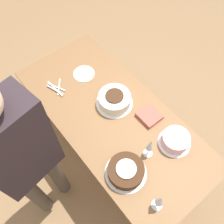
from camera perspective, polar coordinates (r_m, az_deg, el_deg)
ground_plane at (r=2.63m, az=0.00°, el=-9.31°), size 12.00×12.00×0.00m
dining_table at (r=2.03m, az=0.00°, el=-2.45°), size 1.71×0.78×0.78m
cake_center_white at (r=1.94m, az=0.56°, el=2.83°), size 0.29×0.29×0.11m
cake_front_chocolate at (r=1.71m, az=3.20°, el=-13.30°), size 0.29×0.29×0.10m
cake_back_decorated at (r=1.84m, az=14.26°, el=-6.25°), size 0.24×0.24×0.09m
wine_glass_near at (r=1.58m, az=10.95°, el=-19.26°), size 0.07×0.07×0.20m
wine_glass_far at (r=1.68m, az=8.72°, el=-7.59°), size 0.07×0.07×0.21m
dessert_plate_left at (r=2.17m, az=-6.45°, el=8.67°), size 0.18×0.18×0.01m
fork_pile at (r=2.11m, az=-12.67°, el=5.35°), size 0.21×0.13×0.01m
napkin_stack at (r=1.93m, az=8.52°, el=-0.87°), size 0.16×0.15×0.03m
person_cutting at (r=1.60m, az=-19.66°, el=-9.59°), size 0.28×0.43×1.70m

